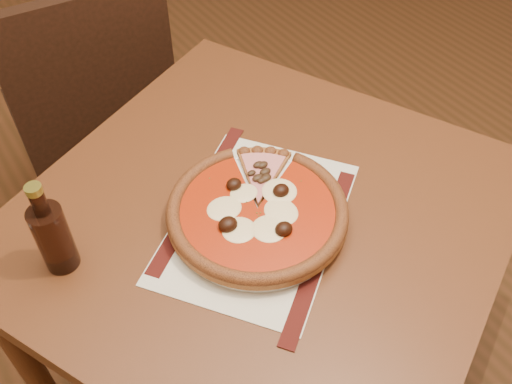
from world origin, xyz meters
TOP-DOWN VIEW (x-y plane):
  - table at (-0.99, 0.23)m, footprint 1.06×1.06m
  - chair_far at (-1.04, 0.98)m, footprint 0.45×0.45m
  - placemat at (-1.01, 0.21)m, footprint 0.47×0.44m
  - plate at (-1.01, 0.21)m, footprint 0.29×0.29m
  - pizza at (-1.01, 0.21)m, footprint 0.31×0.31m
  - ham_slice at (-0.94, 0.29)m, footprint 0.12×0.14m
  - bottle at (-1.32, 0.32)m, footprint 0.05×0.05m

SIDE VIEW (x-z plane):
  - chair_far at x=-1.04m, z-range 0.06..0.95m
  - table at x=-0.99m, z-range 0.27..1.02m
  - placemat at x=-1.01m, z-range 0.75..0.75m
  - plate at x=-1.01m, z-range 0.75..0.77m
  - ham_slice at x=-0.94m, z-range 0.77..0.79m
  - pizza at x=-1.01m, z-range 0.76..0.80m
  - bottle at x=-1.32m, z-range 0.73..0.91m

